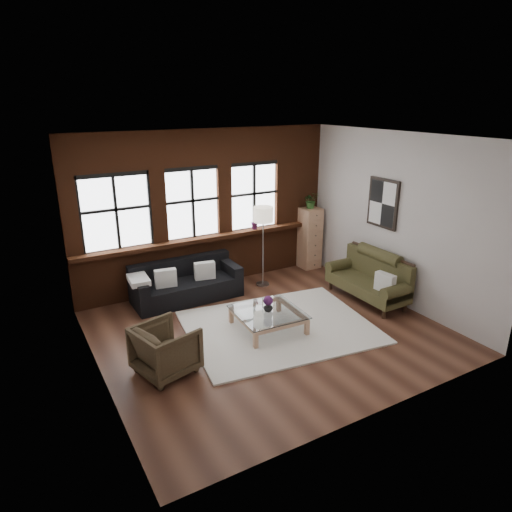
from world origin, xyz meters
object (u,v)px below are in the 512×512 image
floor_lamp (263,244)px  dark_sofa (187,281)px  vintage_settee (367,278)px  coffee_table (268,321)px  armchair (166,349)px  drawer_chest (309,238)px  vase (268,307)px

floor_lamp → dark_sofa: bearing=176.1°
vintage_settee → coffee_table: 2.31m
vintage_settee → floor_lamp: size_ratio=0.96×
dark_sofa → vintage_settee: (3.01, -1.78, 0.09)m
armchair → coffee_table: armchair is taller
drawer_chest → floor_lamp: size_ratio=0.76×
vintage_settee → drawer_chest: (0.13, 2.07, 0.23)m
dark_sofa → floor_lamp: (1.66, -0.11, 0.54)m
dark_sofa → vase: bearing=-68.9°
dark_sofa → vintage_settee: 3.50m
vintage_settee → floor_lamp: (-1.35, 1.67, 0.45)m
vintage_settee → armchair: size_ratio=2.21×
armchair → vase: (1.91, 0.34, 0.07)m
armchair → coffee_table: (1.91, 0.34, -0.19)m
drawer_chest → floor_lamp: bearing=-164.8°
armchair → floor_lamp: floor_lamp is taller
coffee_table → vase: 0.26m
dark_sofa → vase: 2.00m
coffee_table → floor_lamp: bearing=61.9°
drawer_chest → vase: bearing=-138.3°
vintage_settee → armchair: bearing=-174.2°
coffee_table → floor_lamp: 2.12m
vase → armchair: bearing=-169.9°
vase → drawer_chest: drawer_chest is taller
armchair → drawer_chest: size_ratio=0.57×
coffee_table → vase: size_ratio=6.40×
drawer_chest → floor_lamp: floor_lamp is taller
floor_lamp → coffee_table: bearing=-118.1°
vintage_settee → armchair: (-4.20, -0.43, -0.11)m
vintage_settee → vase: size_ratio=10.52×
drawer_chest → coffee_table: bearing=-138.3°
vintage_settee → vase: 2.29m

